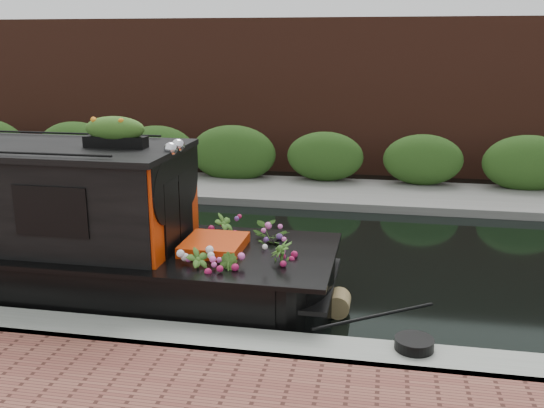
# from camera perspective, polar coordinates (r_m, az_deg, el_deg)

# --- Properties ---
(ground) EXTENTS (80.00, 80.00, 0.00)m
(ground) POSITION_cam_1_polar(r_m,az_deg,el_deg) (10.38, -10.12, -4.34)
(ground) COLOR black
(ground) RESTS_ON ground
(near_bank_coping) EXTENTS (40.00, 0.60, 0.50)m
(near_bank_coping) POSITION_cam_1_polar(r_m,az_deg,el_deg) (7.63, -19.01, -12.30)
(near_bank_coping) COLOR gray
(near_bank_coping) RESTS_ON ground
(far_bank_path) EXTENTS (40.00, 2.40, 0.34)m
(far_bank_path) POSITION_cam_1_polar(r_m,az_deg,el_deg) (14.21, -4.20, 1.15)
(far_bank_path) COLOR slate
(far_bank_path) RESTS_ON ground
(far_hedge) EXTENTS (40.00, 1.10, 2.80)m
(far_hedge) POSITION_cam_1_polar(r_m,az_deg,el_deg) (15.06, -3.33, 1.95)
(far_hedge) COLOR #294D19
(far_hedge) RESTS_ON ground
(far_brick_wall) EXTENTS (40.00, 1.00, 8.00)m
(far_brick_wall) POSITION_cam_1_polar(r_m,az_deg,el_deg) (17.06, -1.63, 3.52)
(far_brick_wall) COLOR #4C2519
(far_brick_wall) RESTS_ON ground
(rope_fender) EXTENTS (0.30, 0.36, 0.30)m
(rope_fender) POSITION_cam_1_polar(r_m,az_deg,el_deg) (7.93, 6.27, -9.25)
(rope_fender) COLOR olive
(rope_fender) RESTS_ON ground
(coiled_mooring_rope) EXTENTS (0.41, 0.41, 0.12)m
(coiled_mooring_rope) POSITION_cam_1_polar(r_m,az_deg,el_deg) (6.74, 13.24, -12.69)
(coiled_mooring_rope) COLOR black
(coiled_mooring_rope) RESTS_ON near_bank_coping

